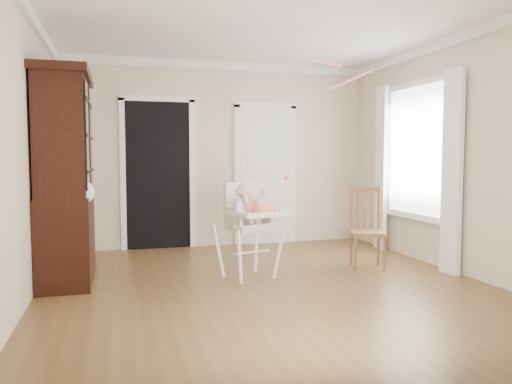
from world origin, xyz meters
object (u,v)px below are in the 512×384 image
object	(u,v)px
china_cabinet	(66,178)
sippy_cup	(238,205)
cake	(264,208)
high_chair	(249,218)
dining_chair	(367,231)

from	to	relation	value
china_cabinet	sippy_cup	bearing A→B (deg)	-19.00
sippy_cup	cake	bearing A→B (deg)	-15.44
high_chair	dining_chair	bearing A→B (deg)	-13.11
high_chair	cake	size ratio (longest dim) A/B	4.53
sippy_cup	china_cabinet	world-z (taller)	china_cabinet
high_chair	sippy_cup	distance (m)	0.31
sippy_cup	china_cabinet	size ratio (longest dim) A/B	0.09
high_chair	dining_chair	xyz separation A→B (m)	(1.49, 0.11, -0.21)
sippy_cup	china_cabinet	bearing A→B (deg)	161.00
high_chair	cake	bearing A→B (deg)	-89.12
sippy_cup	dining_chair	xyz separation A→B (m)	(1.65, 0.32, -0.38)
cake	china_cabinet	size ratio (longest dim) A/B	0.11
china_cabinet	dining_chair	size ratio (longest dim) A/B	2.32
high_chair	sippy_cup	xyz separation A→B (m)	(-0.17, -0.21, 0.16)
high_chair	sippy_cup	world-z (taller)	high_chair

